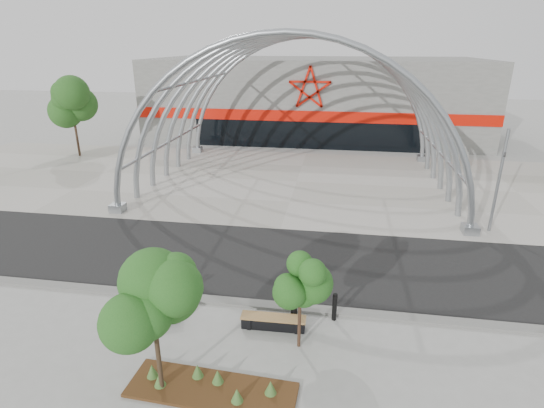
{
  "coord_description": "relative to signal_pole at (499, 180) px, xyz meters",
  "views": [
    {
      "loc": [
        2.84,
        -13.89,
        9.49
      ],
      "look_at": [
        0.0,
        4.0,
        2.6
      ],
      "focal_mm": 28.0,
      "sensor_mm": 36.0,
      "label": 1
    }
  ],
  "objects": [
    {
      "name": "vault_canopy",
      "position": [
        -11.11,
        7.0,
        -2.88
      ],
      "size": [
        20.8,
        15.8,
        20.36
      ],
      "color": "#91969B",
      "rests_on": "ground"
    },
    {
      "name": "bollard_1",
      "position": [
        -14.69,
        -9.66,
        -2.37
      ],
      "size": [
        0.17,
        0.17,
        1.07
      ],
      "primitive_type": "cylinder",
      "color": "black",
      "rests_on": "ground"
    },
    {
      "name": "street_tree_1",
      "position": [
        -9.2,
        -10.82,
        -0.56
      ],
      "size": [
        1.38,
        1.38,
        3.25
      ],
      "color": "black",
      "rests_on": "ground"
    },
    {
      "name": "forecourt",
      "position": [
        -11.11,
        7.0,
        -2.88
      ],
      "size": [
        60.0,
        17.0,
        0.04
      ],
      "primitive_type": "cube",
      "color": "#A4A094",
      "rests_on": "ground"
    },
    {
      "name": "bollard_0",
      "position": [
        -14.99,
        -9.79,
        -2.35
      ],
      "size": [
        0.18,
        0.18,
        1.11
      ],
      "primitive_type": "cylinder",
      "color": "black",
      "rests_on": "ground"
    },
    {
      "name": "bollard_3",
      "position": [
        -9.55,
        -9.42,
        -2.34
      ],
      "size": [
        0.18,
        0.18,
        1.11
      ],
      "primitive_type": "cylinder",
      "color": "black",
      "rests_on": "ground"
    },
    {
      "name": "kerb",
      "position": [
        -11.11,
        -8.75,
        -2.84
      ],
      "size": [
        60.0,
        0.5,
        0.12
      ],
      "primitive_type": "cube",
      "color": "#63635E",
      "rests_on": "ground"
    },
    {
      "name": "road",
      "position": [
        -11.11,
        -5.0,
        -2.89
      ],
      "size": [
        140.0,
        7.0,
        0.02
      ],
      "primitive_type": "cube",
      "color": "black",
      "rests_on": "ground"
    },
    {
      "name": "signal_pole",
      "position": [
        0.0,
        0.0,
        0.0
      ],
      "size": [
        0.37,
        0.78,
        5.55
      ],
      "color": "gray",
      "rests_on": "ground"
    },
    {
      "name": "bollard_4",
      "position": [
        -8.07,
        -9.17,
        -2.37
      ],
      "size": [
        0.17,
        0.17,
        1.07
      ],
      "primitive_type": "cylinder",
      "color": "black",
      "rests_on": "ground"
    },
    {
      "name": "bollard_2",
      "position": [
        -9.47,
        -9.57,
        -2.39
      ],
      "size": [
        0.16,
        0.16,
        1.02
      ],
      "primitive_type": "cylinder",
      "color": "black",
      "rests_on": "ground"
    },
    {
      "name": "bench_0",
      "position": [
        -14.68,
        -10.42,
        -2.67
      ],
      "size": [
        2.3,
        1.29,
        0.48
      ],
      "color": "black",
      "rests_on": "ground"
    },
    {
      "name": "arena_building",
      "position": [
        -11.11,
        24.95,
        1.09
      ],
      "size": [
        34.0,
        15.24,
        8.0
      ],
      "color": "slate",
      "rests_on": "ground"
    },
    {
      "name": "planting_bed",
      "position": [
        -11.57,
        -13.16,
        -2.78
      ],
      "size": [
        5.01,
        1.77,
        0.52
      ],
      "color": "#3B230D",
      "rests_on": "ground"
    },
    {
      "name": "bench_1",
      "position": [
        -10.19,
        -10.01,
        -2.67
      ],
      "size": [
        2.31,
        0.55,
        0.48
      ],
      "color": "black",
      "rests_on": "ground"
    },
    {
      "name": "street_tree_0",
      "position": [
        -12.96,
        -13.35,
        0.21
      ],
      "size": [
        1.9,
        1.9,
        4.32
      ],
      "color": "black",
      "rests_on": "ground"
    },
    {
      "name": "bg_tree_0",
      "position": [
        -31.11,
        11.5,
        1.74
      ],
      "size": [
        3.0,
        3.0,
        6.45
      ],
      "color": "black",
      "rests_on": "ground"
    },
    {
      "name": "ground",
      "position": [
        -11.11,
        -8.5,
        -2.9
      ],
      "size": [
        140.0,
        140.0,
        0.0
      ],
      "primitive_type": "plane",
      "color": "#969690",
      "rests_on": "ground"
    }
  ]
}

